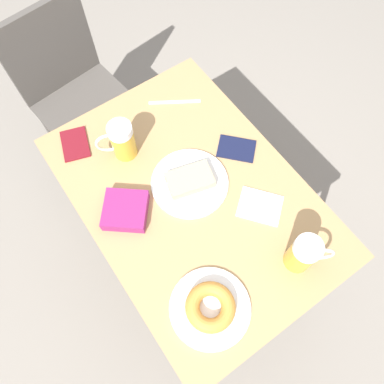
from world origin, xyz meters
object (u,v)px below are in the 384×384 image
(chair, at_px, (71,85))
(beer_mug_left, at_px, (304,254))
(beer_mug_center, at_px, (122,141))
(blue_pouch, at_px, (125,210))
(plate_with_cake, at_px, (190,182))
(fork, at_px, (175,102))
(passport_near_edge, at_px, (75,144))
(napkin_folded, at_px, (260,206))
(passport_far_edge, at_px, (236,149))
(plate_with_donut, at_px, (210,307))

(chair, height_order, beer_mug_left, beer_mug_left)
(beer_mug_center, relative_size, blue_pouch, 0.78)
(beer_mug_left, bearing_deg, chair, 99.82)
(beer_mug_center, bearing_deg, plate_with_cake, -63.43)
(fork, relative_size, passport_near_edge, 1.13)
(napkin_folded, height_order, passport_near_edge, passport_near_edge)
(chair, distance_m, passport_far_edge, 0.88)
(blue_pouch, bearing_deg, fork, 36.65)
(blue_pouch, bearing_deg, chair, 80.53)
(beer_mug_center, distance_m, passport_near_edge, 0.19)
(napkin_folded, relative_size, blue_pouch, 0.93)
(beer_mug_left, height_order, passport_far_edge, beer_mug_left)
(passport_near_edge, relative_size, blue_pouch, 0.80)
(plate_with_cake, relative_size, beer_mug_left, 1.75)
(chair, xyz_separation_m, blue_pouch, (-0.13, -0.78, 0.25))
(plate_with_donut, distance_m, napkin_folded, 0.36)
(napkin_folded, relative_size, passport_near_edge, 1.17)
(beer_mug_center, height_order, passport_far_edge, beer_mug_center)
(passport_far_edge, bearing_deg, plate_with_cake, -175.45)
(chair, xyz_separation_m, beer_mug_center, (-0.02, -0.59, 0.30))
(passport_near_edge, height_order, passport_far_edge, same)
(fork, bearing_deg, chair, 114.82)
(napkin_folded, bearing_deg, plate_with_cake, 125.01)
(napkin_folded, bearing_deg, passport_near_edge, 124.49)
(chair, relative_size, beer_mug_left, 6.10)
(chair, height_order, plate_with_donut, chair)
(chair, distance_m, plate_with_cake, 0.86)
(plate_with_donut, height_order, passport_near_edge, plate_with_donut)
(beer_mug_center, xyz_separation_m, napkin_folded, (0.25, -0.42, -0.07))
(fork, bearing_deg, plate_with_cake, -115.41)
(plate_with_donut, bearing_deg, passport_far_edge, 44.14)
(chair, distance_m, beer_mug_left, 1.27)
(napkin_folded, distance_m, passport_far_edge, 0.22)
(passport_near_edge, xyz_separation_m, passport_far_edge, (0.44, -0.33, 0.00))
(beer_mug_left, relative_size, passport_far_edge, 0.95)
(napkin_folded, xyz_separation_m, passport_near_edge, (-0.37, 0.55, 0.00))
(beer_mug_center, relative_size, napkin_folded, 0.84)
(beer_mug_center, relative_size, passport_near_edge, 0.99)
(chair, distance_m, blue_pouch, 0.83)
(chair, height_order, napkin_folded, chair)
(plate_with_cake, height_order, fork, plate_with_cake)
(plate_with_donut, relative_size, passport_far_edge, 1.52)
(chair, bearing_deg, napkin_folded, -84.42)
(passport_far_edge, bearing_deg, beer_mug_left, -102.17)
(fork, height_order, passport_near_edge, passport_near_edge)
(plate_with_donut, distance_m, fork, 0.74)
(plate_with_cake, relative_size, blue_pouch, 1.37)
(plate_with_cake, bearing_deg, beer_mug_center, 116.57)
(beer_mug_left, xyz_separation_m, passport_far_edge, (0.09, 0.41, -0.07))
(beer_mug_left, bearing_deg, passport_far_edge, 77.83)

